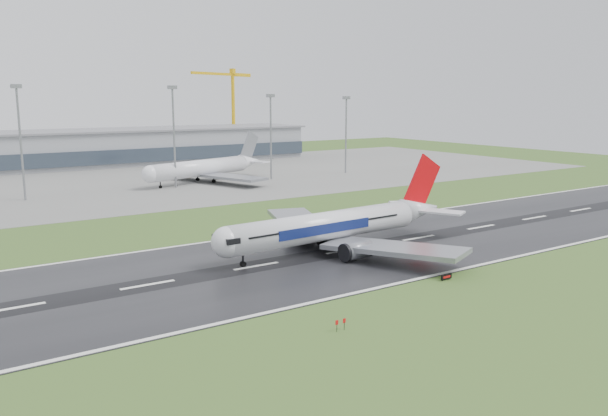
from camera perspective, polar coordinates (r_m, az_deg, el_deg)
ground at (r=109.64m, az=-4.51°, el=-5.49°), size 520.00×520.00×0.00m
runway at (r=109.63m, az=-4.51°, el=-5.47°), size 400.00×45.00×0.10m
apron at (r=225.17m, az=-20.28°, el=2.08°), size 400.00×130.00×0.08m
terminal at (r=282.81m, az=-23.27°, el=4.96°), size 240.00×36.00×15.00m
main_airliner at (r=120.37m, az=3.43°, el=0.11°), size 60.05×57.49×16.84m
parked_airliner at (r=219.69m, az=-9.36°, el=4.56°), size 69.90×67.45×16.47m
tower_crane at (r=328.53m, az=-6.65°, el=8.95°), size 42.72×19.96×44.72m
runway_sign at (r=103.94m, az=13.20°, el=-6.33°), size 2.31×0.31×1.04m
floodmast_2 at (r=194.97m, az=-25.02°, el=5.35°), size 0.64×0.64×32.42m
floodmast_3 at (r=207.32m, az=-12.09°, el=6.35°), size 0.64×0.64×32.54m
floodmast_4 at (r=223.85m, az=-3.13°, el=6.49°), size 0.64×0.64×29.89m
floodmast_5 at (r=243.30m, az=3.95°, el=6.70°), size 0.64×0.64×29.17m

